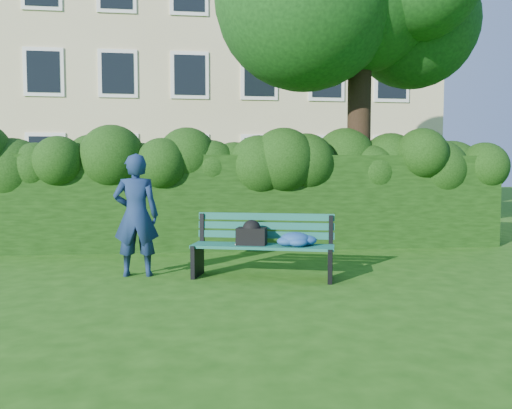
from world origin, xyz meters
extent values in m
plane|color=#1E4F0F|center=(0.00, 0.00, 0.00)|extent=(80.00, 80.00, 0.00)
cube|color=#C9B886|center=(0.00, 14.00, 6.00)|extent=(16.00, 8.00, 12.00)
cube|color=white|center=(-6.00, 9.98, 2.00)|extent=(1.30, 0.08, 1.60)
cube|color=black|center=(-6.00, 9.94, 2.00)|extent=(1.05, 0.04, 1.35)
cube|color=white|center=(-3.60, 9.98, 2.00)|extent=(1.30, 0.08, 1.60)
cube|color=black|center=(-3.60, 9.94, 2.00)|extent=(1.05, 0.04, 1.35)
cube|color=white|center=(-1.20, 9.98, 2.00)|extent=(1.30, 0.08, 1.60)
cube|color=black|center=(-1.20, 9.94, 2.00)|extent=(1.05, 0.04, 1.35)
cube|color=white|center=(1.20, 9.98, 2.00)|extent=(1.30, 0.08, 1.60)
cube|color=black|center=(1.20, 9.94, 2.00)|extent=(1.05, 0.04, 1.35)
cube|color=white|center=(3.60, 9.98, 2.00)|extent=(1.30, 0.08, 1.60)
cube|color=black|center=(3.60, 9.94, 2.00)|extent=(1.05, 0.04, 1.35)
cube|color=white|center=(6.00, 9.98, 2.00)|extent=(1.30, 0.08, 1.60)
cube|color=black|center=(6.00, 9.94, 2.00)|extent=(1.05, 0.04, 1.35)
cube|color=white|center=(-6.00, 9.98, 4.80)|extent=(1.30, 0.08, 1.60)
cube|color=black|center=(-6.00, 9.94, 4.80)|extent=(1.05, 0.04, 1.35)
cube|color=white|center=(-3.60, 9.98, 4.80)|extent=(1.30, 0.08, 1.60)
cube|color=black|center=(-3.60, 9.94, 4.80)|extent=(1.05, 0.04, 1.35)
cube|color=white|center=(-1.20, 9.98, 4.80)|extent=(1.30, 0.08, 1.60)
cube|color=black|center=(-1.20, 9.94, 4.80)|extent=(1.05, 0.04, 1.35)
cube|color=white|center=(1.20, 9.98, 4.80)|extent=(1.30, 0.08, 1.60)
cube|color=black|center=(1.20, 9.94, 4.80)|extent=(1.05, 0.04, 1.35)
cube|color=white|center=(3.60, 9.98, 4.80)|extent=(1.30, 0.08, 1.60)
cube|color=black|center=(3.60, 9.94, 4.80)|extent=(1.05, 0.04, 1.35)
cube|color=white|center=(6.00, 9.98, 4.80)|extent=(1.30, 0.08, 1.60)
cube|color=black|center=(6.00, 9.94, 4.80)|extent=(1.05, 0.04, 1.35)
cube|color=white|center=(6.00, 9.98, 7.60)|extent=(1.30, 0.08, 1.60)
cube|color=black|center=(6.00, 9.94, 7.60)|extent=(1.05, 0.04, 1.35)
cube|color=black|center=(0.00, 2.20, 0.90)|extent=(10.00, 1.00, 1.80)
cylinder|color=black|center=(2.34, 2.47, 2.51)|extent=(0.47, 0.47, 5.02)
sphere|color=#113410|center=(3.64, 2.87, 4.62)|extent=(2.70, 2.70, 2.70)
cube|color=#115745|center=(-0.11, -0.85, 0.45)|extent=(1.92, 0.64, 0.04)
cube|color=#115745|center=(-0.08, -0.73, 0.45)|extent=(1.92, 0.64, 0.04)
cube|color=#115745|center=(-0.04, -0.62, 0.45)|extent=(1.92, 0.64, 0.04)
cube|color=#115745|center=(-0.01, -0.50, 0.45)|extent=(1.92, 0.64, 0.04)
cube|color=#115745|center=(0.01, -0.42, 0.58)|extent=(1.90, 0.58, 0.10)
cube|color=#115745|center=(0.02, -0.41, 0.71)|extent=(1.90, 0.58, 0.10)
cube|color=#115745|center=(0.02, -0.40, 0.84)|extent=(1.90, 0.58, 0.10)
cube|color=black|center=(-0.96, -0.42, 0.22)|extent=(0.20, 0.50, 0.44)
cube|color=black|center=(-0.89, -0.17, 0.65)|extent=(0.07, 0.07, 0.45)
cube|color=black|center=(-0.97, -0.46, 0.44)|extent=(0.17, 0.42, 0.05)
cube|color=black|center=(0.84, -0.93, 0.22)|extent=(0.20, 0.50, 0.44)
cube|color=black|center=(0.91, -0.68, 0.65)|extent=(0.07, 0.07, 0.45)
cube|color=black|center=(0.83, -0.98, 0.44)|extent=(0.17, 0.42, 0.05)
cube|color=white|center=(-0.34, -0.65, 0.48)|extent=(0.21, 0.17, 0.02)
cube|color=black|center=(-0.20, -0.63, 0.59)|extent=(0.46, 0.36, 0.24)
imported|color=navy|center=(-1.82, -0.30, 0.87)|extent=(0.65, 0.44, 1.74)
camera|label=1|loc=(-0.94, -7.49, 1.48)|focal=35.00mm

